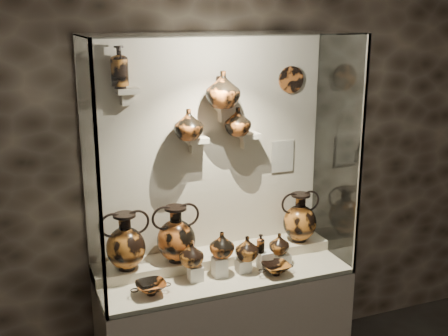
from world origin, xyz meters
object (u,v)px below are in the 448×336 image
at_px(amphora_right, 300,217).
at_px(kylix_right, 276,268).
at_px(lekythos_small, 260,242).
at_px(amphora_left, 126,241).
at_px(jug_a, 191,254).
at_px(ovoid_vase_c, 238,121).
at_px(jug_b, 222,244).
at_px(jug_c, 247,248).
at_px(amphora_mid, 176,234).
at_px(lekythos_tall, 119,64).
at_px(ovoid_vase_b, 223,89).
at_px(ovoid_vase_a, 189,124).
at_px(kylix_left, 151,287).
at_px(jug_e, 279,244).

bearing_deg(amphora_right, kylix_right, -121.55).
relative_size(lekythos_small, kylix_right, 0.62).
height_order(amphora_left, jug_a, amphora_left).
relative_size(amphora_right, ovoid_vase_c, 1.92).
distance_m(jug_b, jug_c, 0.18).
height_order(jug_a, ovoid_vase_c, ovoid_vase_c).
relative_size(amphora_mid, ovoid_vase_c, 2.05).
bearing_deg(lekythos_tall, ovoid_vase_b, -9.52).
bearing_deg(ovoid_vase_a, jug_b, -75.94).
distance_m(jug_a, ovoid_vase_c, 0.93).
distance_m(jug_c, ovoid_vase_b, 1.06).
distance_m(lekythos_small, kylix_left, 0.80).
bearing_deg(ovoid_vase_a, jug_c, -56.54).
height_order(jug_b, kylix_left, jug_b).
height_order(jug_e, kylix_left, jug_e).
distance_m(jug_a, kylix_left, 0.34).
relative_size(jug_c, ovoid_vase_a, 0.82).
relative_size(jug_b, ovoid_vase_a, 0.86).
relative_size(kylix_right, ovoid_vase_a, 1.18).
relative_size(amphora_left, jug_a, 2.30).
height_order(jug_c, kylix_left, jug_c).
xyz_separation_m(jug_b, kylix_left, (-0.51, -0.09, -0.17)).
xyz_separation_m(jug_e, kylix_left, (-0.94, -0.10, -0.11)).
xyz_separation_m(amphora_mid, jug_e, (0.69, -0.17, -0.11)).
bearing_deg(amphora_mid, amphora_left, 174.72).
height_order(jug_b, jug_c, jug_b).
bearing_deg(amphora_mid, ovoid_vase_b, 1.68).
relative_size(amphora_mid, amphora_right, 1.07).
bearing_deg(amphora_right, ovoid_vase_a, -167.55).
relative_size(jug_a, lekythos_tall, 0.57).
bearing_deg(jug_a, jug_b, 16.47).
xyz_separation_m(amphora_left, ovoid_vase_a, (0.46, 0.06, 0.73)).
distance_m(kylix_left, ovoid_vase_b, 1.34).
bearing_deg(kylix_right, ovoid_vase_c, 92.91).
bearing_deg(ovoid_vase_b, amphora_right, -10.31).
height_order(amphora_right, kylix_right, amphora_right).
xyz_separation_m(jug_c, ovoid_vase_b, (-0.08, 0.24, 1.03)).
height_order(lekythos_tall, ovoid_vase_a, lekythos_tall).
distance_m(kylix_right, ovoid_vase_a, 1.12).
height_order(lekythos_small, ovoid_vase_c, ovoid_vase_c).
relative_size(jug_c, lekythos_tall, 0.56).
bearing_deg(jug_a, jug_c, 13.00).
height_order(jug_e, kylix_right, jug_e).
height_order(amphora_right, ovoid_vase_a, ovoid_vase_a).
relative_size(kylix_right, ovoid_vase_c, 1.25).
bearing_deg(ovoid_vase_c, ovoid_vase_a, 160.89).
bearing_deg(kylix_left, ovoid_vase_b, 36.20).
relative_size(amphora_left, amphora_right, 1.06).
relative_size(kylix_left, lekythos_tall, 0.83).
xyz_separation_m(jug_e, kylix_right, (-0.09, -0.14, -0.11)).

